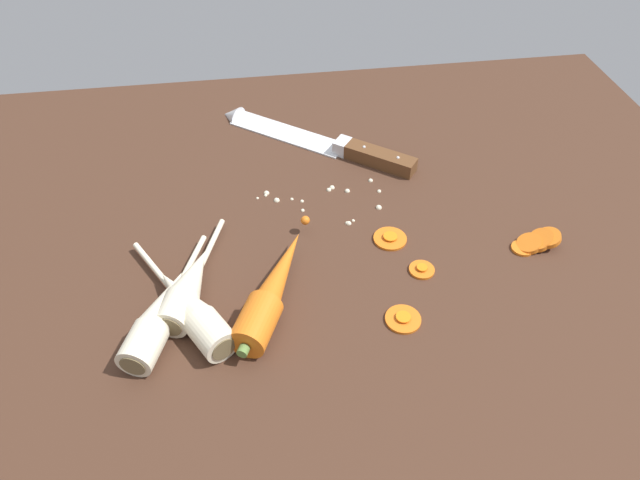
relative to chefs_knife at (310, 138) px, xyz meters
The scene contains 11 objects.
ground_plane 22.53cm from the chefs_knife, 94.96° to the right, with size 120.00×90.00×4.00cm, color #42281C.
chefs_knife is the anchor object (origin of this frame).
whole_carrot 33.52cm from the chefs_knife, 105.03° to the right, with size 11.35×20.76×4.20cm.
parsnip_front 38.35cm from the chefs_knife, 117.96° to the right, with size 12.86×19.66×4.00cm.
parsnip_mid_left 35.53cm from the chefs_knife, 121.07° to the right, with size 8.23×18.13×4.00cm.
parsnip_mid_right 40.51cm from the chefs_knife, 122.05° to the right, with size 9.34×20.18×4.00cm.
carrot_slice_stack 37.98cm from the chefs_knife, 47.35° to the right, with size 6.38×3.42×2.60cm.
carrot_slice_stray_near 31.67cm from the chefs_knife, 71.58° to the right, with size 3.18×3.18×0.70cm.
carrot_slice_stray_mid 37.73cm from the chefs_knife, 81.18° to the right, with size 4.15×4.15×0.70cm.
carrot_slice_stray_far 25.12cm from the chefs_knife, 72.88° to the right, with size 4.37×4.37×0.70cm.
mince_crumbs 15.04cm from the chefs_knife, 90.09° to the right, with size 17.96×9.52×0.85cm.
Camera 1 is at (-7.63, -54.48, 52.25)cm, focal length 32.32 mm.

